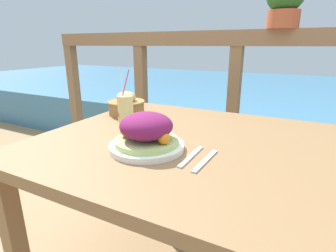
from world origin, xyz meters
name	(u,v)px	position (x,y,z in m)	size (l,w,h in m)	color
patio_table	(185,160)	(0.00, 0.00, 0.63)	(1.09, 0.97, 0.72)	olive
railing_fence	(234,93)	(0.00, 0.75, 0.78)	(2.80, 0.08, 1.15)	brown
sea_backdrop	(272,103)	(0.00, 3.25, 0.23)	(12.00, 4.00, 0.47)	teal
salad_plate	(146,134)	(-0.08, -0.16, 0.78)	(0.26, 0.26, 0.13)	white
drink_glass	(125,109)	(-0.34, 0.08, 0.78)	(0.07, 0.09, 0.25)	#DBCC7F
bread_basket	(126,105)	(-0.42, 0.20, 0.77)	(0.19, 0.19, 0.12)	olive
fork	(191,156)	(0.08, -0.15, 0.72)	(0.02, 0.18, 0.00)	silver
knife	(205,161)	(0.14, -0.16, 0.72)	(0.02, 0.18, 0.00)	silver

